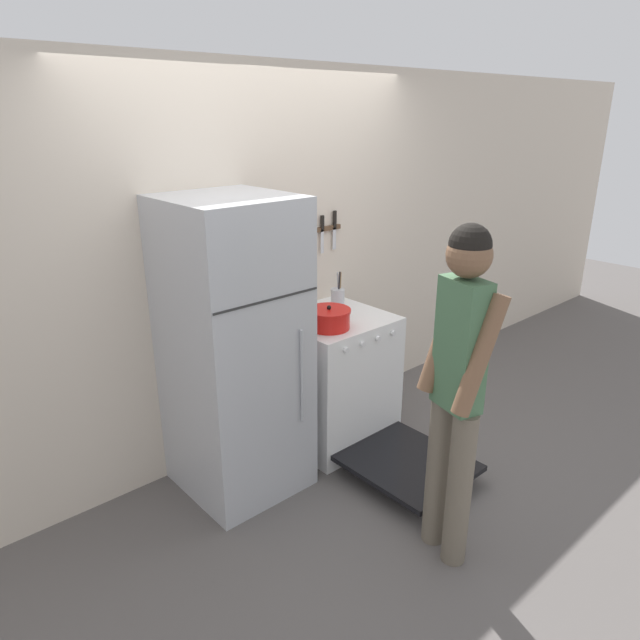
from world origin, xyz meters
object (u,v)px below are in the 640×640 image
Objects in this scene: stove_range at (336,380)px; tea_kettle at (303,309)px; person at (458,380)px; refrigerator at (234,350)px; dutch_oven_pot at (329,319)px; utensil_jar at (338,297)px.

stove_range is 0.57m from tea_kettle.
stove_range is 0.81× the size of person.
stove_range is 5.93× the size of tea_kettle.
dutch_oven_pot is (0.64, -0.13, 0.08)m from refrigerator.
tea_kettle reaches higher than dutch_oven_pot.
dutch_oven_pot is at bearing -148.33° from stove_range.
dutch_oven_pot is 1.33× the size of tea_kettle.
refrigerator is at bearing -167.40° from tea_kettle.
tea_kettle reaches higher than stove_range.
person is (-0.34, -1.22, 0.56)m from stove_range.
refrigerator is at bearing 177.83° from stove_range.
tea_kettle is at bearing 87.28° from dutch_oven_pot.
dutch_oven_pot is at bearing -11.55° from refrigerator.
refrigerator is 7.50× the size of tea_kettle.
dutch_oven_pot is 1.23× the size of utensil_jar.
utensil_jar is (0.33, 0.01, 0.01)m from tea_kettle.
refrigerator is at bearing 35.61° from person.
utensil_jar is at bearing 1.23° from tea_kettle.
stove_range is (0.81, -0.03, -0.45)m from refrigerator.
stove_range is 5.47× the size of utensil_jar.
tea_kettle is (-0.15, 0.18, 0.52)m from stove_range.
refrigerator is 5.63× the size of dutch_oven_pot.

